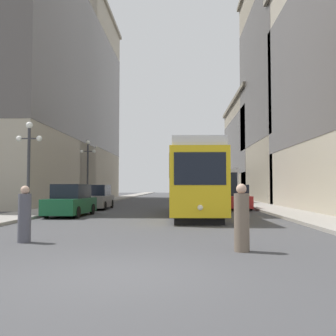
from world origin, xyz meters
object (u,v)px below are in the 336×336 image
object	(u,v)px
lamp_post_left_far	(88,162)
parked_car_right_far	(235,198)
pedestrian_crossing_far	(25,216)
transit_bus	(219,184)
parked_car_left_near	(97,198)
lamp_post_left_near	(29,153)
streetcar	(193,180)
parked_car_left_mid	(71,201)
pedestrian_crossing_near	(242,220)

from	to	relation	value
lamp_post_left_far	parked_car_right_far	bearing A→B (deg)	-20.83
parked_car_right_far	pedestrian_crossing_far	distance (m)	18.70
transit_bus	parked_car_left_near	size ratio (longest dim) A/B	2.35
transit_bus	lamp_post_left_near	size ratio (longest dim) A/B	2.23
streetcar	lamp_post_left_near	size ratio (longest dim) A/B	2.60
parked_car_left_mid	pedestrian_crossing_far	world-z (taller)	parked_car_left_mid
pedestrian_crossing_near	parked_car_left_mid	bearing A→B (deg)	-132.18
transit_bus	lamp_post_left_near	world-z (taller)	lamp_post_left_near
streetcar	pedestrian_crossing_far	xyz separation A→B (m)	(-5.42, -11.11, -1.31)
streetcar	parked_car_left_near	world-z (taller)	streetcar
streetcar	parked_car_left_mid	bearing A→B (deg)	-172.02
streetcar	parked_car_right_far	xyz separation A→B (m)	(3.28, 5.45, -1.26)
parked_car_left_mid	pedestrian_crossing_near	world-z (taller)	parked_car_left_mid
parked_car_right_far	lamp_post_left_near	bearing A→B (deg)	32.09
pedestrian_crossing_far	parked_car_left_mid	bearing A→B (deg)	59.69
transit_bus	parked_car_right_far	world-z (taller)	transit_bus
parked_car_left_near	transit_bus	bearing A→B (deg)	51.62
transit_bus	pedestrian_crossing_near	xyz separation A→B (m)	(-2.64, -31.70, -1.13)
transit_bus	parked_car_left_mid	bearing A→B (deg)	-117.77
parked_car_left_mid	pedestrian_crossing_far	bearing A→B (deg)	-78.87
pedestrian_crossing_near	lamp_post_left_near	distance (m)	14.18
streetcar	lamp_post_left_near	distance (m)	9.37
transit_bus	parked_car_left_mid	xyz separation A→B (m)	(-10.51, -20.34, -1.10)
streetcar	parked_car_left_mid	size ratio (longest dim) A/B	2.80
parked_car_left_near	pedestrian_crossing_far	world-z (taller)	parked_car_left_near
parked_car_left_near	lamp_post_left_near	distance (m)	8.74
parked_car_right_far	pedestrian_crossing_near	xyz separation A→B (m)	(-2.42, -17.90, -0.03)
lamp_post_left_near	lamp_post_left_far	bearing A→B (deg)	90.00
lamp_post_left_near	lamp_post_left_far	xyz separation A→B (m)	(0.00, 12.61, 0.34)
transit_bus	parked_car_left_near	distance (m)	17.27
lamp_post_left_far	transit_bus	bearing A→B (deg)	36.46
streetcar	parked_car_left_near	size ratio (longest dim) A/B	2.74
streetcar	parked_car_left_mid	xyz separation A→B (m)	(-7.01, -1.09, -1.26)
pedestrian_crossing_near	parked_car_left_near	bearing A→B (deg)	-143.31
parked_car_right_far	pedestrian_crossing_far	xyz separation A→B (m)	(-8.70, -16.55, -0.05)
pedestrian_crossing_near	pedestrian_crossing_far	distance (m)	6.42
lamp_post_left_near	parked_car_left_mid	bearing A→B (deg)	37.13
pedestrian_crossing_near	lamp_post_left_far	world-z (taller)	lamp_post_left_far
parked_car_right_far	streetcar	bearing A→B (deg)	57.88
streetcar	parked_car_right_far	size ratio (longest dim) A/B	2.94
transit_bus	lamp_post_left_far	bearing A→B (deg)	-143.99
parked_car_right_far	lamp_post_left_near	size ratio (longest dim) A/B	0.88
transit_bus	pedestrian_crossing_far	world-z (taller)	transit_bus
streetcar	pedestrian_crossing_near	size ratio (longest dim) A/B	7.47
streetcar	pedestrian_crossing_far	world-z (taller)	streetcar
streetcar	lamp_post_left_near	world-z (taller)	lamp_post_left_near
streetcar	parked_car_right_far	world-z (taller)	streetcar
streetcar	parked_car_left_near	xyz separation A→B (m)	(-7.02, 5.59, -1.26)
pedestrian_crossing_near	transit_bus	bearing A→B (deg)	-171.64
parked_car_left_near	parked_car_right_far	xyz separation A→B (m)	(10.29, -0.14, -0.00)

